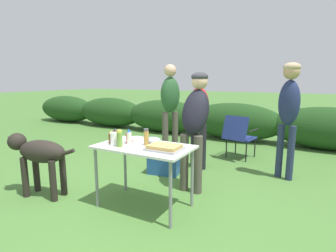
{
  "coord_description": "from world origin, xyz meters",
  "views": [
    {
      "loc": [
        1.63,
        -2.42,
        1.49
      ],
      "look_at": [
        0.03,
        0.53,
        0.89
      ],
      "focal_mm": 28.0,
      "sensor_mm": 36.0,
      "label": 1
    }
  ],
  "objects_px": {
    "plate_stack": "(136,139)",
    "paper_cup_stack": "(114,139)",
    "standing_person_in_olive_jacket": "(199,111)",
    "standing_person_in_red_jacket": "(289,105)",
    "hot_sauce_bottle": "(116,135)",
    "dog": "(38,154)",
    "folding_table": "(144,152)",
    "relish_jar": "(120,139)",
    "camp_chair_green_behind_table": "(239,135)",
    "mixing_bowl": "(153,140)",
    "standing_person_in_dark_puffer": "(170,101)",
    "beer_bottle": "(111,137)",
    "mayo_bottle": "(129,137)",
    "ketchup_bottle": "(129,137)",
    "standing_person_in_navy_coat": "(195,118)",
    "food_tray": "(164,148)",
    "cooler_box": "(164,163)",
    "spice_jar": "(146,137)"
  },
  "relations": [
    {
      "from": "plate_stack",
      "to": "paper_cup_stack",
      "type": "bearing_deg",
      "value": -103.63
    },
    {
      "from": "standing_person_in_olive_jacket",
      "to": "standing_person_in_red_jacket",
      "type": "xyz_separation_m",
      "value": [
        1.34,
        0.15,
        0.14
      ]
    },
    {
      "from": "hot_sauce_bottle",
      "to": "dog",
      "type": "height_order",
      "value": "hot_sauce_bottle"
    },
    {
      "from": "folding_table",
      "to": "relish_jar",
      "type": "height_order",
      "value": "relish_jar"
    },
    {
      "from": "standing_person_in_red_jacket",
      "to": "camp_chair_green_behind_table",
      "type": "relative_size",
      "value": 2.08
    },
    {
      "from": "mixing_bowl",
      "to": "relish_jar",
      "type": "xyz_separation_m",
      "value": [
        -0.22,
        -0.34,
        0.06
      ]
    },
    {
      "from": "paper_cup_stack",
      "to": "standing_person_in_dark_puffer",
      "type": "bearing_deg",
      "value": 101.75
    },
    {
      "from": "plate_stack",
      "to": "paper_cup_stack",
      "type": "xyz_separation_m",
      "value": [
        -0.08,
        -0.32,
        0.06
      ]
    },
    {
      "from": "relish_jar",
      "to": "beer_bottle",
      "type": "distance_m",
      "value": 0.22
    },
    {
      "from": "relish_jar",
      "to": "beer_bottle",
      "type": "bearing_deg",
      "value": 155.27
    },
    {
      "from": "plate_stack",
      "to": "mayo_bottle",
      "type": "distance_m",
      "value": 0.21
    },
    {
      "from": "standing_person_in_dark_puffer",
      "to": "paper_cup_stack",
      "type": "bearing_deg",
      "value": -127.28
    },
    {
      "from": "mixing_bowl",
      "to": "standing_person_in_olive_jacket",
      "type": "bearing_deg",
      "value": 89.69
    },
    {
      "from": "ketchup_bottle",
      "to": "standing_person_in_red_jacket",
      "type": "bearing_deg",
      "value": 47.12
    },
    {
      "from": "plate_stack",
      "to": "standing_person_in_navy_coat",
      "type": "relative_size",
      "value": 0.13
    },
    {
      "from": "hot_sauce_bottle",
      "to": "standing_person_in_navy_coat",
      "type": "relative_size",
      "value": 0.1
    },
    {
      "from": "mixing_bowl",
      "to": "mayo_bottle",
      "type": "relative_size",
      "value": 1.08
    },
    {
      "from": "food_tray",
      "to": "standing_person_in_dark_puffer",
      "type": "relative_size",
      "value": 0.21
    },
    {
      "from": "mixing_bowl",
      "to": "cooler_box",
      "type": "height_order",
      "value": "mixing_bowl"
    },
    {
      "from": "plate_stack",
      "to": "standing_person_in_navy_coat",
      "type": "height_order",
      "value": "standing_person_in_navy_coat"
    },
    {
      "from": "plate_stack",
      "to": "standing_person_in_dark_puffer",
      "type": "bearing_deg",
      "value": 105.77
    },
    {
      "from": "relish_jar",
      "to": "dog",
      "type": "bearing_deg",
      "value": -169.13
    },
    {
      "from": "folding_table",
      "to": "mayo_bottle",
      "type": "xyz_separation_m",
      "value": [
        -0.2,
        -0.01,
        0.16
      ]
    },
    {
      "from": "beer_bottle",
      "to": "standing_person_in_olive_jacket",
      "type": "xyz_separation_m",
      "value": [
        0.43,
        1.69,
        0.16
      ]
    },
    {
      "from": "standing_person_in_red_jacket",
      "to": "camp_chair_green_behind_table",
      "type": "xyz_separation_m",
      "value": [
        -0.86,
        0.67,
        -0.65
      ]
    },
    {
      "from": "relish_jar",
      "to": "ketchup_bottle",
      "type": "relative_size",
      "value": 1.23
    },
    {
      "from": "standing_person_in_olive_jacket",
      "to": "dog",
      "type": "bearing_deg",
      "value": -99.19
    },
    {
      "from": "mayo_bottle",
      "to": "ketchup_bottle",
      "type": "height_order",
      "value": "mayo_bottle"
    },
    {
      "from": "paper_cup_stack",
      "to": "mayo_bottle",
      "type": "xyz_separation_m",
      "value": [
        0.12,
        0.13,
        0.01
      ]
    },
    {
      "from": "paper_cup_stack",
      "to": "beer_bottle",
      "type": "xyz_separation_m",
      "value": [
        -0.09,
        0.06,
        -0.0
      ]
    },
    {
      "from": "spice_jar",
      "to": "beer_bottle",
      "type": "height_order",
      "value": "spice_jar"
    },
    {
      "from": "mayo_bottle",
      "to": "beer_bottle",
      "type": "bearing_deg",
      "value": -162.65
    },
    {
      "from": "food_tray",
      "to": "camp_chair_green_behind_table",
      "type": "height_order",
      "value": "camp_chair_green_behind_table"
    },
    {
      "from": "relish_jar",
      "to": "cooler_box",
      "type": "bearing_deg",
      "value": 96.09
    },
    {
      "from": "ketchup_bottle",
      "to": "dog",
      "type": "height_order",
      "value": "ketchup_bottle"
    },
    {
      "from": "standing_person_in_navy_coat",
      "to": "camp_chair_green_behind_table",
      "type": "height_order",
      "value": "standing_person_in_navy_coat"
    },
    {
      "from": "paper_cup_stack",
      "to": "spice_jar",
      "type": "distance_m",
      "value": 0.37
    },
    {
      "from": "food_tray",
      "to": "ketchup_bottle",
      "type": "xyz_separation_m",
      "value": [
        -0.54,
        0.08,
        0.05
      ]
    },
    {
      "from": "food_tray",
      "to": "relish_jar",
      "type": "distance_m",
      "value": 0.53
    },
    {
      "from": "food_tray",
      "to": "mixing_bowl",
      "type": "relative_size",
      "value": 1.87
    },
    {
      "from": "spice_jar",
      "to": "relish_jar",
      "type": "distance_m",
      "value": 0.3
    },
    {
      "from": "food_tray",
      "to": "standing_person_in_dark_puffer",
      "type": "distance_m",
      "value": 2.43
    },
    {
      "from": "mayo_bottle",
      "to": "hot_sauce_bottle",
      "type": "xyz_separation_m",
      "value": [
        -0.25,
        0.06,
        -0.01
      ]
    },
    {
      "from": "plate_stack",
      "to": "camp_chair_green_behind_table",
      "type": "height_order",
      "value": "camp_chair_green_behind_table"
    },
    {
      "from": "standing_person_in_olive_jacket",
      "to": "cooler_box",
      "type": "xyz_separation_m",
      "value": [
        -0.37,
        -0.52,
        -0.81
      ]
    },
    {
      "from": "standing_person_in_red_jacket",
      "to": "plate_stack",
      "type": "bearing_deg",
      "value": -110.29
    },
    {
      "from": "mixing_bowl",
      "to": "cooler_box",
      "type": "relative_size",
      "value": 0.38
    },
    {
      "from": "folding_table",
      "to": "spice_jar",
      "type": "distance_m",
      "value": 0.18
    },
    {
      "from": "hot_sauce_bottle",
      "to": "dog",
      "type": "xyz_separation_m",
      "value": [
        -0.91,
        -0.43,
        -0.26
      ]
    },
    {
      "from": "folding_table",
      "to": "camp_chair_green_behind_table",
      "type": "relative_size",
      "value": 1.32
    }
  ]
}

